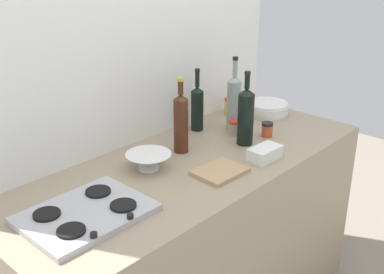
{
  "coord_description": "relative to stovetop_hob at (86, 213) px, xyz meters",
  "views": [
    {
      "loc": [
        -1.39,
        -1.3,
        1.81
      ],
      "look_at": [
        0.0,
        0.0,
        1.02
      ],
      "focal_mm": 45.04,
      "sensor_mm": 36.0,
      "label": 1
    }
  ],
  "objects": [
    {
      "name": "wine_bottle_mid_right",
      "position": [
        0.63,
        0.15,
        0.13
      ],
      "size": [
        0.07,
        0.07,
        0.35
      ],
      "color": "#472314",
      "rests_on": "counter_block"
    },
    {
      "name": "condiment_jar_spare",
      "position": [
        1.05,
        -0.04,
        0.02
      ],
      "size": [
        0.06,
        0.06,
        0.07
      ],
      "color": "#C64C2D",
      "rests_on": "counter_block"
    },
    {
      "name": "cutting_board",
      "position": [
        0.58,
        -0.13,
        -0.0
      ],
      "size": [
        0.21,
        0.17,
        0.02
      ],
      "primitive_type": "cube",
      "rotation": [
        0.0,
        0.0,
        -0.04
      ],
      "color": "tan",
      "rests_on": "counter_block"
    },
    {
      "name": "condiment_jar_rear",
      "position": [
        1.17,
        0.3,
        0.04
      ],
      "size": [
        0.05,
        0.05,
        0.1
      ],
      "color": "gold",
      "rests_on": "counter_block"
    },
    {
      "name": "backsplash_panel",
      "position": [
        0.58,
        0.41,
        0.25
      ],
      "size": [
        1.9,
        0.06,
        2.33
      ],
      "primitive_type": "cube",
      "color": "white",
      "rests_on": "ground"
    },
    {
      "name": "plate_stack",
      "position": [
        1.32,
        0.14,
        0.02
      ],
      "size": [
        0.23,
        0.23,
        0.07
      ],
      "color": "white",
      "rests_on": "counter_block"
    },
    {
      "name": "counter_block",
      "position": [
        0.58,
        0.03,
        -0.46
      ],
      "size": [
        1.8,
        0.7,
        0.9
      ],
      "primitive_type": "cube",
      "color": "tan",
      "rests_on": "ground"
    },
    {
      "name": "butter_dish",
      "position": [
        0.82,
        -0.19,
        0.02
      ],
      "size": [
        0.16,
        0.1,
        0.06
      ],
      "primitive_type": "cube",
      "rotation": [
        0.0,
        0.0,
        -0.05
      ],
      "color": "white",
      "rests_on": "counter_block"
    },
    {
      "name": "stovetop_hob",
      "position": [
        0.0,
        0.0,
        0.0
      ],
      "size": [
        0.44,
        0.33,
        0.04
      ],
      "color": "#B2B2B7",
      "rests_on": "counter_block"
    },
    {
      "name": "wine_bottle_mid_left",
      "position": [
        0.88,
        0.27,
        0.11
      ],
      "size": [
        0.06,
        0.06,
        0.32
      ],
      "color": "black",
      "rests_on": "counter_block"
    },
    {
      "name": "mixing_bowl",
      "position": [
        0.41,
        0.12,
        0.03
      ],
      "size": [
        0.2,
        0.2,
        0.07
      ],
      "color": "white",
      "rests_on": "counter_block"
    },
    {
      "name": "wine_bottle_rightmost",
      "position": [
        1.02,
        0.15,
        0.13
      ],
      "size": [
        0.07,
        0.07,
        0.37
      ],
      "color": "gray",
      "rests_on": "counter_block"
    },
    {
      "name": "wine_bottle_leftmost",
      "position": [
        0.9,
        -0.01,
        0.13
      ],
      "size": [
        0.08,
        0.08,
        0.35
      ],
      "color": "black",
      "rests_on": "counter_block"
    },
    {
      "name": "condiment_jar_front",
      "position": [
        0.96,
        0.09,
        0.02
      ],
      "size": [
        0.06,
        0.06,
        0.07
      ],
      "color": "#9E998C",
      "rests_on": "counter_block"
    }
  ]
}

